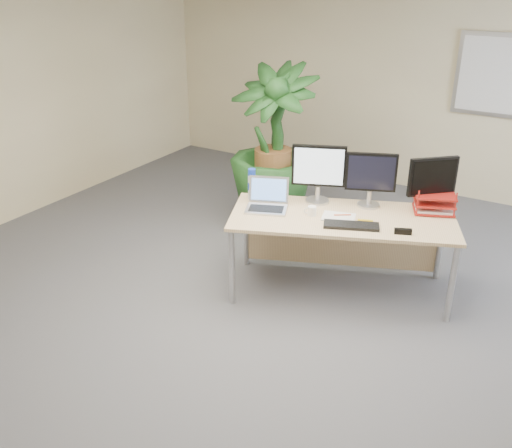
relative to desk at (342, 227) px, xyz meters
The scene contains 16 objects.
floor 1.34m from the desk, 106.94° to the right, with size 8.00×8.00×0.00m, color #47474C.
back_wall 2.97m from the desk, 97.06° to the left, with size 7.00×0.04×2.70m, color #C6B58C.
desk is the anchor object (origin of this frame).
floor_plant 1.41m from the desk, 145.45° to the left, with size 0.84×0.84×1.50m, color #143613.
monitor_left 0.55m from the desk, 164.31° to the left, with size 0.46×0.22×0.54m.
monitor_right 0.52m from the desk, 57.53° to the left, with size 0.43×0.20×0.49m.
monitor_dark 0.88m from the desk, 32.59° to the left, with size 0.35×0.33×0.49m.
laptop 0.71m from the desk, 156.48° to the right, with size 0.45×0.42×0.26m.
keyboard 0.36m from the desk, 54.68° to the right, with size 0.46×0.15×0.03m, color black.
coffee_mug 0.36m from the desk, 132.51° to the right, with size 0.11×0.07×0.08m.
spiral_notebook 0.22m from the desk, 81.18° to the right, with size 0.28×0.21×0.01m, color silver.
orange_pen 0.21m from the desk, 69.24° to the right, with size 0.01×0.01×0.15m, color #CC3F16.
yellow_highlighter 0.31m from the desk, 21.39° to the right, with size 0.02×0.02×0.13m, color gold.
water_bottle 0.91m from the desk, 169.70° to the right, with size 0.07×0.07×0.29m.
letter_tray 0.83m from the desk, 30.29° to the left, with size 0.41×0.37×0.16m.
stapler 0.65m from the desk, 16.44° to the right, with size 0.14×0.04×0.05m, color black.
Camera 1 is at (2.06, -3.19, 2.75)m, focal length 40.00 mm.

